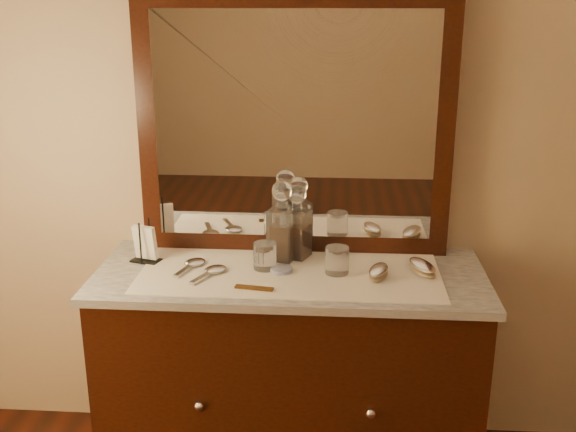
% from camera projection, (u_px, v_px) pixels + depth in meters
% --- Properties ---
extents(dresser_cabinet, '(1.40, 0.55, 0.82)m').
position_uv_depth(dresser_cabinet, '(290.00, 376.00, 2.64)').
color(dresser_cabinet, black).
rests_on(dresser_cabinet, floor).
extents(knob_left, '(0.04, 0.04, 0.04)m').
position_uv_depth(knob_left, '(199.00, 406.00, 2.38)').
color(knob_left, silver).
rests_on(knob_left, dresser_cabinet).
extents(knob_right, '(0.04, 0.04, 0.04)m').
position_uv_depth(knob_right, '(371.00, 413.00, 2.34)').
color(knob_right, silver).
rests_on(knob_right, dresser_cabinet).
extents(marble_top, '(1.44, 0.59, 0.03)m').
position_uv_depth(marble_top, '(290.00, 276.00, 2.51)').
color(marble_top, silver).
rests_on(marble_top, dresser_cabinet).
extents(mirror_frame, '(1.20, 0.08, 1.00)m').
position_uv_depth(mirror_frame, '(295.00, 126.00, 2.59)').
color(mirror_frame, black).
rests_on(mirror_frame, marble_top).
extents(mirror_glass, '(1.06, 0.01, 0.86)m').
position_uv_depth(mirror_glass, '(294.00, 127.00, 2.55)').
color(mirror_glass, white).
rests_on(mirror_glass, marble_top).
extents(lace_runner, '(1.10, 0.45, 0.00)m').
position_uv_depth(lace_runner, '(290.00, 274.00, 2.49)').
color(lace_runner, white).
rests_on(lace_runner, marble_top).
extents(pin_dish, '(0.09, 0.09, 0.01)m').
position_uv_depth(pin_dish, '(281.00, 270.00, 2.50)').
color(pin_dish, silver).
rests_on(pin_dish, lace_runner).
extents(comb, '(0.14, 0.04, 0.01)m').
position_uv_depth(comb, '(254.00, 288.00, 2.35)').
color(comb, brown).
rests_on(comb, lace_runner).
extents(napkin_rack, '(0.12, 0.10, 0.17)m').
position_uv_depth(napkin_rack, '(145.00, 245.00, 2.59)').
color(napkin_rack, black).
rests_on(napkin_rack, marble_top).
extents(decanter_left, '(0.12, 0.12, 0.31)m').
position_uv_depth(decanter_left, '(282.00, 229.00, 2.59)').
color(decanter_left, '#8E4614').
rests_on(decanter_left, lace_runner).
extents(decanter_right, '(0.12, 0.12, 0.29)m').
position_uv_depth(decanter_right, '(297.00, 230.00, 2.61)').
color(decanter_right, '#8E4614').
rests_on(decanter_right, lace_runner).
extents(brush_near, '(0.10, 0.15, 0.04)m').
position_uv_depth(brush_near, '(378.00, 272.00, 2.45)').
color(brush_near, '#A08762').
rests_on(brush_near, lace_runner).
extents(brush_far, '(0.12, 0.17, 0.04)m').
position_uv_depth(brush_far, '(422.00, 267.00, 2.48)').
color(brush_far, '#A08762').
rests_on(brush_far, lace_runner).
extents(hand_mirror_outer, '(0.10, 0.20, 0.02)m').
position_uv_depth(hand_mirror_outer, '(193.00, 264.00, 2.55)').
color(hand_mirror_outer, silver).
rests_on(hand_mirror_outer, lace_runner).
extents(hand_mirror_inner, '(0.13, 0.19, 0.02)m').
position_uv_depth(hand_mirror_inner, '(213.00, 271.00, 2.49)').
color(hand_mirror_inner, silver).
rests_on(hand_mirror_inner, lace_runner).
extents(tumblers, '(0.35, 0.11, 0.10)m').
position_uv_depth(tumblers, '(301.00, 258.00, 2.49)').
color(tumblers, white).
rests_on(tumblers, lace_runner).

